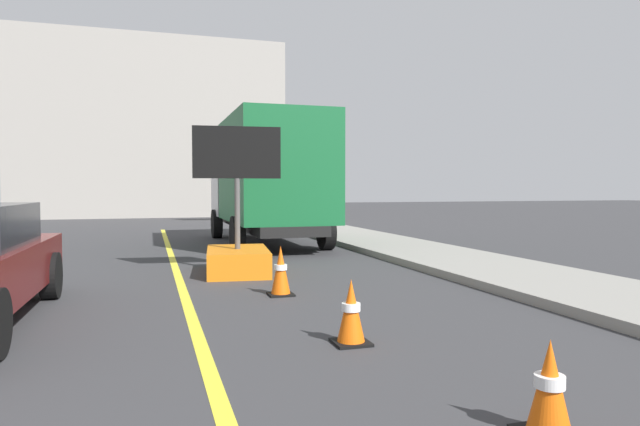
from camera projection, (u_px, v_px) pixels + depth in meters
lane_center_stripe at (225, 420)px, 3.73m from camera, size 0.14×36.00×0.01m
arrow_board_trailer at (238, 247)px, 10.18m from camera, size 1.60×1.91×2.70m
box_truck at (268, 178)px, 15.34m from camera, size 2.55×6.67×3.44m
highway_guide_sign at (278, 146)px, 24.42m from camera, size 2.79×0.29×5.00m
far_building_block at (152, 134)px, 33.18m from camera, size 14.29×9.03×9.71m
traffic_cone_near_sign at (550, 389)px, 3.47m from camera, size 0.36×0.36×0.62m
traffic_cone_mid_lane at (351, 312)px, 5.55m from camera, size 0.36×0.36×0.66m
traffic_cone_far_lane at (281, 271)px, 8.07m from camera, size 0.36×0.36×0.73m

